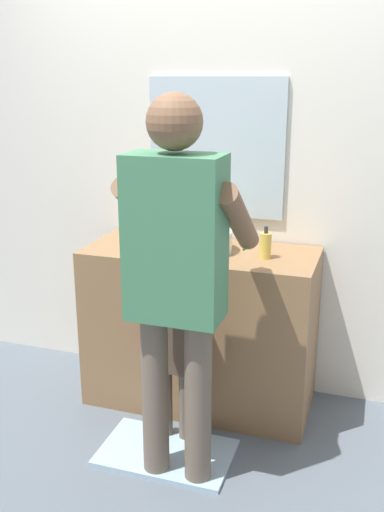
{
  "coord_description": "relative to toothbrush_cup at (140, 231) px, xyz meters",
  "views": [
    {
      "loc": [
        0.89,
        -2.53,
        1.77
      ],
      "look_at": [
        0.0,
        0.15,
        0.9
      ],
      "focal_mm": 40.93,
      "sensor_mm": 36.0,
      "label": 1
    }
  ],
  "objects": [
    {
      "name": "vanity_cabinet",
      "position": [
        0.38,
        -0.08,
        -0.5
      ],
      "size": [
        1.23,
        0.54,
        0.89
      ],
      "primitive_type": "cube",
      "color": "olive",
      "rests_on": "ground"
    },
    {
      "name": "child_toddler",
      "position": [
        0.38,
        -0.48,
        -0.43
      ],
      "size": [
        0.26,
        0.26,
        0.85
      ],
      "color": "#6B5B4C",
      "rests_on": "ground"
    },
    {
      "name": "toothbrush_cup",
      "position": [
        0.0,
        0.0,
        0.0
      ],
      "size": [
        0.07,
        0.07,
        0.21
      ],
      "color": "#D86666",
      "rests_on": "vanity_cabinet"
    },
    {
      "name": "back_wall",
      "position": [
        0.38,
        0.24,
        0.41
      ],
      "size": [
        4.4,
        0.1,
        2.7
      ],
      "color": "silver",
      "rests_on": "ground"
    },
    {
      "name": "soap_bottle",
      "position": [
        0.73,
        -0.11,
        0.02
      ],
      "size": [
        0.06,
        0.06,
        0.17
      ],
      "color": "gold",
      "rests_on": "vanity_cabinet"
    },
    {
      "name": "faucet",
      "position": [
        0.38,
        0.11,
        0.03
      ],
      "size": [
        0.18,
        0.14,
        0.18
      ],
      "color": "#B7BABF",
      "rests_on": "vanity_cabinet"
    },
    {
      "name": "sink_basin",
      "position": [
        0.38,
        -0.1,
        0.01
      ],
      "size": [
        0.34,
        0.34,
        0.11
      ],
      "color": "silver",
      "rests_on": "vanity_cabinet"
    },
    {
      "name": "adult_parent",
      "position": [
        0.48,
        -0.74,
        0.09
      ],
      "size": [
        0.53,
        0.56,
        1.71
      ],
      "color": "#6B5B4C",
      "rests_on": "ground"
    },
    {
      "name": "bath_mat",
      "position": [
        0.38,
        -0.63,
        -0.93
      ],
      "size": [
        0.64,
        0.4,
        0.02
      ],
      "primitive_type": "cube",
      "color": "#99B7CC",
      "rests_on": "ground"
    },
    {
      "name": "ground_plane",
      "position": [
        0.38,
        -0.38,
        -0.94
      ],
      "size": [
        14.0,
        14.0,
        0.0
      ],
      "primitive_type": "plane",
      "color": "slate"
    }
  ]
}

